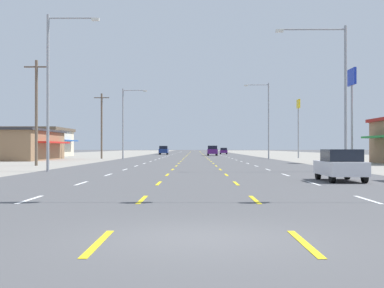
{
  "coord_description": "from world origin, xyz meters",
  "views": [
    {
      "loc": [
        -0.11,
        -9.55,
        1.63
      ],
      "look_at": [
        -0.63,
        83.76,
        2.23
      ],
      "focal_mm": 49.87,
      "sensor_mm": 36.0,
      "label": 1
    }
  ],
  "objects_px": {
    "streetlight_right_row_0": "(338,86)",
    "streetlight_left_row_1": "(125,119)",
    "hatchback_far_right_nearest": "(340,165)",
    "suv_inner_right_near": "(212,150)",
    "streetlight_left_row_0": "(52,82)",
    "streetlight_right_row_1": "(267,116)",
    "pole_sign_right_row_2": "(298,115)",
    "hatchback_far_right_midfar": "(224,151)",
    "suv_far_left_mid": "(164,150)",
    "pole_sign_right_row_1": "(352,90)"
  },
  "relations": [
    {
      "from": "streetlight_right_row_0",
      "to": "streetlight_left_row_1",
      "type": "distance_m",
      "value": 42.57
    },
    {
      "from": "hatchback_far_right_nearest",
      "to": "streetlight_left_row_1",
      "type": "height_order",
      "value": "streetlight_left_row_1"
    },
    {
      "from": "suv_inner_right_near",
      "to": "streetlight_right_row_0",
      "type": "height_order",
      "value": "streetlight_right_row_0"
    },
    {
      "from": "streetlight_left_row_0",
      "to": "suv_inner_right_near",
      "type": "bearing_deg",
      "value": 79.25
    },
    {
      "from": "streetlight_right_row_1",
      "to": "streetlight_left_row_0",
      "type": "bearing_deg",
      "value": -117.48
    },
    {
      "from": "pole_sign_right_row_2",
      "to": "streetlight_left_row_1",
      "type": "bearing_deg",
      "value": -163.2
    },
    {
      "from": "hatchback_far_right_midfar",
      "to": "streetlight_left_row_1",
      "type": "distance_m",
      "value": 57.94
    },
    {
      "from": "streetlight_left_row_1",
      "to": "streetlight_right_row_1",
      "type": "bearing_deg",
      "value": 0.0
    },
    {
      "from": "suv_far_left_mid",
      "to": "streetlight_left_row_0",
      "type": "height_order",
      "value": "streetlight_left_row_0"
    },
    {
      "from": "hatchback_far_right_nearest",
      "to": "streetlight_left_row_1",
      "type": "relative_size",
      "value": 0.4
    },
    {
      "from": "hatchback_far_right_nearest",
      "to": "suv_far_left_mid",
      "type": "bearing_deg",
      "value": 98.46
    },
    {
      "from": "suv_inner_right_near",
      "to": "hatchback_far_right_midfar",
      "type": "relative_size",
      "value": 1.26
    },
    {
      "from": "suv_inner_right_near",
      "to": "pole_sign_right_row_1",
      "type": "relative_size",
      "value": 0.5
    },
    {
      "from": "pole_sign_right_row_2",
      "to": "streetlight_left_row_0",
      "type": "xyz_separation_m",
      "value": [
        -25.63,
        -45.59,
        -0.5
      ]
    },
    {
      "from": "hatchback_far_right_nearest",
      "to": "streetlight_right_row_0",
      "type": "relative_size",
      "value": 0.39
    },
    {
      "from": "suv_far_left_mid",
      "to": "streetlight_right_row_0",
      "type": "xyz_separation_m",
      "value": [
        16.85,
        -84.34,
        4.8
      ]
    },
    {
      "from": "pole_sign_right_row_2",
      "to": "streetlight_left_row_0",
      "type": "relative_size",
      "value": 0.84
    },
    {
      "from": "hatchback_far_right_nearest",
      "to": "suv_far_left_mid",
      "type": "height_order",
      "value": "suv_far_left_mid"
    },
    {
      "from": "suv_inner_right_near",
      "to": "pole_sign_right_row_1",
      "type": "bearing_deg",
      "value": -75.54
    },
    {
      "from": "pole_sign_right_row_1",
      "to": "streetlight_right_row_1",
      "type": "height_order",
      "value": "streetlight_right_row_1"
    },
    {
      "from": "pole_sign_right_row_1",
      "to": "streetlight_right_row_0",
      "type": "relative_size",
      "value": 0.99
    },
    {
      "from": "streetlight_right_row_0",
      "to": "hatchback_far_right_midfar",
      "type": "bearing_deg",
      "value": 91.72
    },
    {
      "from": "hatchback_far_right_nearest",
      "to": "streetlight_right_row_1",
      "type": "bearing_deg",
      "value": 86.51
    },
    {
      "from": "pole_sign_right_row_1",
      "to": "streetlight_left_row_1",
      "type": "relative_size",
      "value": 1.0
    },
    {
      "from": "hatchback_far_right_midfar",
      "to": "streetlight_left_row_1",
      "type": "bearing_deg",
      "value": -106.78
    },
    {
      "from": "pole_sign_right_row_2",
      "to": "pole_sign_right_row_1",
      "type": "bearing_deg",
      "value": -89.01
    },
    {
      "from": "streetlight_left_row_0",
      "to": "streetlight_right_row_1",
      "type": "relative_size",
      "value": 1.01
    },
    {
      "from": "pole_sign_right_row_2",
      "to": "hatchback_far_right_midfar",
      "type": "bearing_deg",
      "value": 100.67
    },
    {
      "from": "streetlight_right_row_0",
      "to": "streetlight_left_row_0",
      "type": "bearing_deg",
      "value": 180.0
    },
    {
      "from": "streetlight_left_row_0",
      "to": "streetlight_right_row_0",
      "type": "height_order",
      "value": "streetlight_left_row_0"
    },
    {
      "from": "hatchback_far_right_nearest",
      "to": "hatchback_far_right_midfar",
      "type": "distance_m",
      "value": 103.71
    },
    {
      "from": "streetlight_left_row_0",
      "to": "streetlight_left_row_1",
      "type": "bearing_deg",
      "value": 90.0
    },
    {
      "from": "pole_sign_right_row_1",
      "to": "pole_sign_right_row_2",
      "type": "relative_size",
      "value": 1.09
    },
    {
      "from": "suv_far_left_mid",
      "to": "streetlight_left_row_1",
      "type": "relative_size",
      "value": 0.5
    },
    {
      "from": "suv_far_left_mid",
      "to": "streetlight_right_row_0",
      "type": "height_order",
      "value": "streetlight_right_row_0"
    },
    {
      "from": "hatchback_far_right_midfar",
      "to": "pole_sign_right_row_1",
      "type": "distance_m",
      "value": 74.79
    },
    {
      "from": "pole_sign_right_row_1",
      "to": "streetlight_left_row_0",
      "type": "relative_size",
      "value": 0.92
    },
    {
      "from": "hatchback_far_right_nearest",
      "to": "streetlight_right_row_1",
      "type": "relative_size",
      "value": 0.37
    },
    {
      "from": "streetlight_left_row_1",
      "to": "suv_inner_right_near",
      "type": "bearing_deg",
      "value": 67.3
    },
    {
      "from": "pole_sign_right_row_2",
      "to": "streetlight_right_row_0",
      "type": "xyz_separation_m",
      "value": [
        -6.16,
        -45.59,
        -0.75
      ]
    },
    {
      "from": "hatchback_far_right_nearest",
      "to": "streetlight_left_row_1",
      "type": "bearing_deg",
      "value": 109.07
    },
    {
      "from": "streetlight_right_row_1",
      "to": "hatchback_far_right_midfar",
      "type": "bearing_deg",
      "value": 93.13
    },
    {
      "from": "suv_inner_right_near",
      "to": "pole_sign_right_row_1",
      "type": "distance_m",
      "value": 52.13
    },
    {
      "from": "hatchback_far_right_nearest",
      "to": "streetlight_right_row_0",
      "type": "height_order",
      "value": "streetlight_right_row_0"
    },
    {
      "from": "hatchback_far_right_midfar",
      "to": "pole_sign_right_row_2",
      "type": "distance_m",
      "value": 48.72
    },
    {
      "from": "suv_inner_right_near",
      "to": "streetlight_right_row_1",
      "type": "distance_m",
      "value": 32.52
    },
    {
      "from": "streetlight_left_row_1",
      "to": "streetlight_right_row_1",
      "type": "xyz_separation_m",
      "value": [
        19.69,
        0.0,
        0.4
      ]
    },
    {
      "from": "hatchback_far_right_nearest",
      "to": "suv_inner_right_near",
      "type": "bearing_deg",
      "value": 92.56
    },
    {
      "from": "hatchback_far_right_nearest",
      "to": "streetlight_left_row_0",
      "type": "height_order",
      "value": "streetlight_left_row_0"
    },
    {
      "from": "suv_far_left_mid",
      "to": "pole_sign_right_row_1",
      "type": "bearing_deg",
      "value": -70.18
    }
  ]
}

